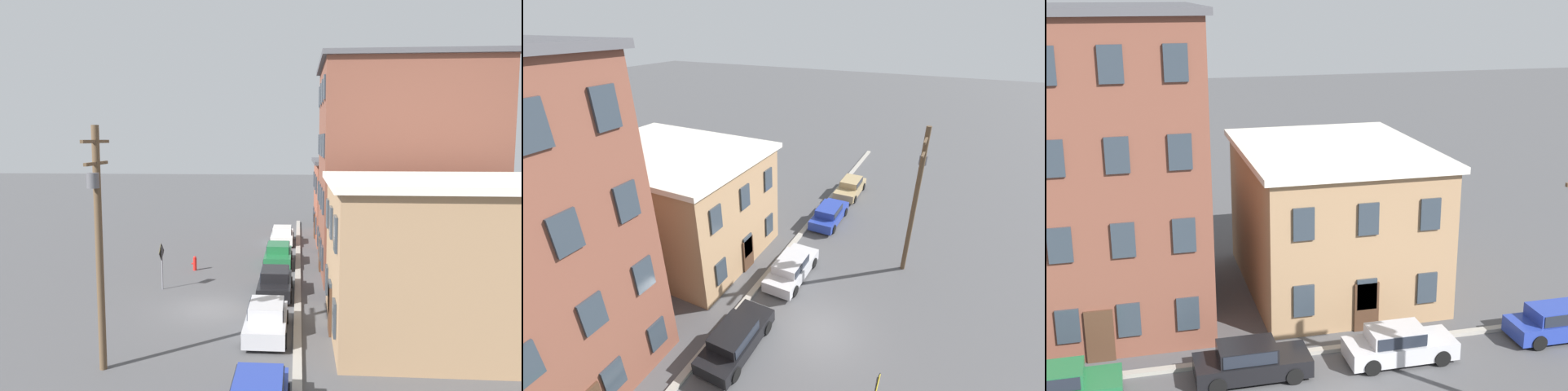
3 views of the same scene
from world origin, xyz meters
TOP-DOWN VIEW (x-y plane):
  - ground_plane at (0.00, 0.00)m, footprint 200.00×200.00m
  - kerb_strip at (0.00, 4.50)m, footprint 56.00×0.36m
  - apartment_far at (2.79, 11.34)m, footprint 8.86×11.20m
  - car_black at (-2.78, 3.22)m, footprint 4.40×1.92m
  - car_silver at (3.17, 3.10)m, footprint 4.40×1.92m
  - car_blue at (10.47, 3.30)m, footprint 4.40×1.92m
  - car_tan at (16.02, 3.25)m, footprint 4.40×1.92m
  - caution_sign at (-3.27, -3.42)m, footprint 1.04×0.08m
  - utility_pole at (7.14, -2.91)m, footprint 2.40×0.44m

SIDE VIEW (x-z plane):
  - ground_plane at x=0.00m, z-range 0.00..0.00m
  - kerb_strip at x=0.00m, z-range 0.00..0.16m
  - car_black at x=-2.78m, z-range 0.03..1.46m
  - car_silver at x=3.17m, z-range 0.03..1.46m
  - car_blue at x=10.47m, z-range 0.03..1.46m
  - car_tan at x=16.02m, z-range 0.03..1.46m
  - caution_sign at x=-3.27m, z-range 0.47..3.21m
  - apartment_far at x=2.79m, z-range 0.01..7.10m
  - utility_pole at x=7.14m, z-range 0.57..9.84m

